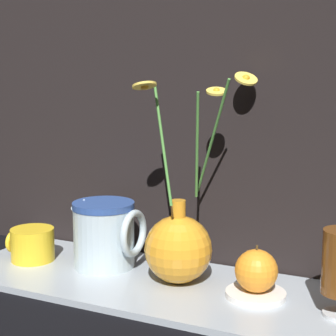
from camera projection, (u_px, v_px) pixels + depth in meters
The scene contains 7 objects.
ground_plane at pixel (165, 289), 1.02m from camera, with size 6.00×6.00×0.00m, color black.
shelf at pixel (165, 286), 1.02m from camera, with size 0.81×0.28×0.01m.
vase_with_flowers at pixel (179, 246), 1.02m from camera, with size 0.19×0.20×0.38m.
yellow_mug at pixel (32, 244), 1.14m from camera, with size 0.10×0.09×0.07m.
ceramic_pitcher at pixel (105, 232), 1.10m from camera, with size 0.15×0.12×0.14m.
saucer_plate at pixel (256, 294), 0.96m from camera, with size 0.10×0.10×0.01m.
orange_fruit at pixel (256, 271), 0.95m from camera, with size 0.07×0.07×0.08m.
Camera 1 is at (0.42, -0.87, 0.39)m, focal length 60.00 mm.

